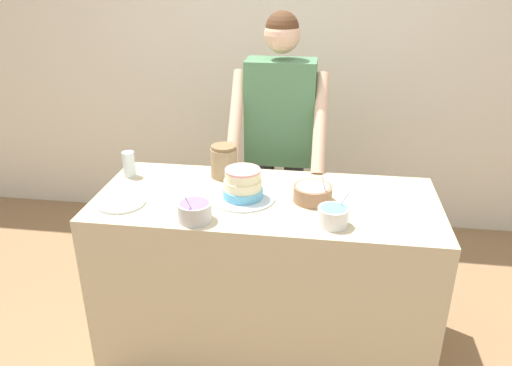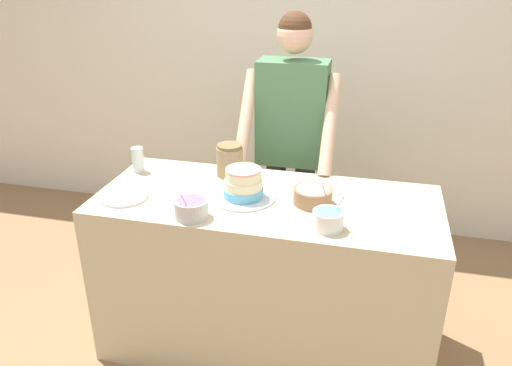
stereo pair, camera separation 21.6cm
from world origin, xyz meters
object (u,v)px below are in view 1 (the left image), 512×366
Objects in this scene: person_baker at (280,129)px; stoneware_jar at (224,161)px; drinking_glass at (129,164)px; frosting_bowl_pink at (313,193)px; frosting_bowl_purple at (195,211)px; ceramic_plate at (121,203)px; cake at (243,186)px; frosting_bowl_blue at (333,216)px.

person_baker reaches higher than stoneware_jar.
stoneware_jar reaches higher than drinking_glass.
frosting_bowl_pink is 1.06× the size of stoneware_jar.
stoneware_jar is (0.03, 0.50, 0.04)m from frosting_bowl_purple.
person_baker is 1.08m from ceramic_plate.
drinking_glass is (-0.47, 0.43, 0.02)m from frosting_bowl_purple.
person_baker is 0.71m from frosting_bowl_pink.
frosting_bowl_pink is at bearing -25.75° from stoneware_jar.
ceramic_plate is 0.58m from stoneware_jar.
frosting_bowl_pink is 1.00m from drinking_glass.
drinking_glass is (-0.76, -0.51, -0.07)m from person_baker.
ceramic_plate is (-0.39, 0.11, -0.04)m from frosting_bowl_purple.
drinking_glass is 0.34m from ceramic_plate.
drinking_glass is at bearing 137.35° from frosting_bowl_purple.
person_baker is 9.14× the size of frosting_bowl_pink.
cake is 1.78× the size of stoneware_jar.
cake is (-0.11, -0.70, -0.07)m from person_baker.
stoneware_jar is at bearing 119.62° from cake.
person_baker reaches higher than frosting_bowl_pink.
frosting_bowl_purple reaches higher than ceramic_plate.
cake is at bearing -175.95° from frosting_bowl_pink.
person_baker reaches higher than frosting_bowl_purple.
person_baker is 9.68× the size of stoneware_jar.
cake is 1.37× the size of ceramic_plate.
frosting_bowl_pink reaches higher than ceramic_plate.
frosting_bowl_blue is 0.25m from frosting_bowl_pink.
person_baker is 12.38× the size of drinking_glass.
person_baker is 0.51m from stoneware_jar.
frosting_bowl_blue is at bearing -38.53° from stoneware_jar.
frosting_bowl_blue reaches higher than cake.
frosting_bowl_pink reaches higher than frosting_bowl_purple.
cake is 0.48m from frosting_bowl_blue.
frosting_bowl_blue is 0.74m from stoneware_jar.
drinking_glass is at bearing 170.52° from frosting_bowl_pink.
cake is 1.95× the size of frosting_bowl_blue.
person_baker is at bearing 109.77° from frosting_bowl_blue.
stoneware_jar reaches higher than frosting_bowl_purple.
frosting_bowl_purple is at bearing -42.65° from drinking_glass.
person_baker is 10.58× the size of frosting_bowl_blue.
frosting_bowl_blue is at bearing -66.98° from frosting_bowl_pink.
frosting_bowl_pink is at bearing 113.02° from frosting_bowl_blue.
ceramic_plate is (-1.00, 0.06, -0.04)m from frosting_bowl_blue.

